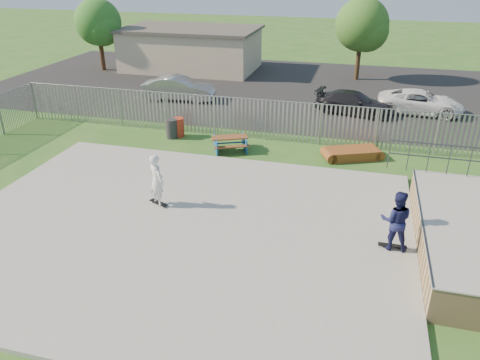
% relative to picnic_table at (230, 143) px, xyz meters
% --- Properties ---
extents(ground, '(120.00, 120.00, 0.00)m').
position_rel_picnic_table_xyz_m(ground, '(0.29, -7.17, -0.35)').
color(ground, '#295F20').
rests_on(ground, ground).
extents(concrete_slab, '(15.00, 12.00, 0.15)m').
position_rel_picnic_table_xyz_m(concrete_slab, '(0.29, -7.17, -0.27)').
color(concrete_slab, gray).
rests_on(concrete_slab, ground).
extents(fence, '(26.04, 16.02, 2.00)m').
position_rel_picnic_table_xyz_m(fence, '(1.29, -2.58, 0.65)').
color(fence, gray).
rests_on(fence, ground).
extents(picnic_table, '(2.02, 1.88, 0.68)m').
position_rel_picnic_table_xyz_m(picnic_table, '(0.00, 0.00, 0.00)').
color(picnic_table, brown).
rests_on(picnic_table, ground).
extents(funbox, '(2.46, 1.90, 0.44)m').
position_rel_picnic_table_xyz_m(funbox, '(5.52, 0.52, -0.13)').
color(funbox, brown).
rests_on(funbox, ground).
extents(trash_bin_red, '(0.57, 0.57, 0.95)m').
position_rel_picnic_table_xyz_m(trash_bin_red, '(-3.02, 1.16, 0.13)').
color(trash_bin_red, '#9F2A18').
rests_on(trash_bin_red, ground).
extents(trash_bin_grey, '(0.57, 0.57, 0.95)m').
position_rel_picnic_table_xyz_m(trash_bin_grey, '(-3.25, 0.88, 0.13)').
color(trash_bin_grey, '#29292C').
rests_on(trash_bin_grey, ground).
extents(parking_lot, '(40.00, 18.00, 0.02)m').
position_rel_picnic_table_xyz_m(parking_lot, '(0.29, 11.83, -0.34)').
color(parking_lot, black).
rests_on(parking_lot, ground).
extents(car_silver, '(4.58, 1.98, 1.46)m').
position_rel_picnic_table_xyz_m(car_silver, '(-5.38, 7.25, 0.41)').
color(car_silver, '#A7A7AB').
rests_on(car_silver, parking_lot).
extents(car_dark, '(4.59, 2.58, 1.26)m').
position_rel_picnic_table_xyz_m(car_dark, '(5.25, 7.16, 0.30)').
color(car_dark, black).
rests_on(car_dark, parking_lot).
extents(car_white, '(4.82, 2.42, 1.31)m').
position_rel_picnic_table_xyz_m(car_white, '(8.92, 8.21, 0.33)').
color(car_white, white).
rests_on(car_white, parking_lot).
extents(building, '(10.40, 6.40, 3.20)m').
position_rel_picnic_table_xyz_m(building, '(-7.71, 15.83, 1.26)').
color(building, '#C2B195').
rests_on(building, ground).
extents(tree_left, '(3.49, 3.49, 5.38)m').
position_rel_picnic_table_xyz_m(tree_left, '(-14.34, 13.69, 3.27)').
color(tree_left, '#41291A').
rests_on(tree_left, ground).
extents(tree_mid, '(3.69, 3.69, 5.69)m').
position_rel_picnic_table_xyz_m(tree_mid, '(5.10, 15.67, 3.49)').
color(tree_mid, '#3F2C19').
rests_on(tree_mid, ground).
extents(skateboard_a, '(0.80, 0.21, 0.08)m').
position_rel_picnic_table_xyz_m(skateboard_a, '(7.04, -6.66, -0.16)').
color(skateboard_a, black).
rests_on(skateboard_a, concrete_slab).
extents(skateboard_b, '(0.81, 0.52, 0.08)m').
position_rel_picnic_table_xyz_m(skateboard_b, '(-0.96, -5.95, -0.16)').
color(skateboard_b, black).
rests_on(skateboard_b, concrete_slab).
extents(skater_navy, '(0.93, 0.73, 1.90)m').
position_rel_picnic_table_xyz_m(skater_navy, '(7.04, -6.66, 0.75)').
color(skater_navy, '#161945').
rests_on(skater_navy, concrete_slab).
extents(skater_white, '(0.83, 0.77, 1.90)m').
position_rel_picnic_table_xyz_m(skater_white, '(-0.96, -5.95, 0.75)').
color(skater_white, silver).
rests_on(skater_white, concrete_slab).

